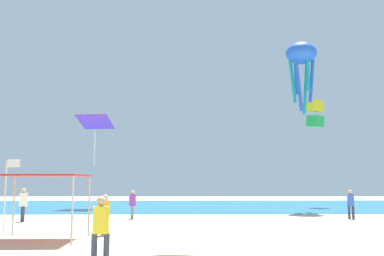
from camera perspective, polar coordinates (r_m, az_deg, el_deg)
The scene contains 12 objects.
ground at distance 15.15m, azimuth -4.38°, elevation -15.41°, with size 110.00×110.00×0.10m, color #D1BA8C.
ocean_strip at distance 42.26m, azimuth -2.42°, elevation -9.92°, with size 110.00×22.67×0.03m, color #1E6B93.
canopy_tent at distance 18.00m, azimuth -18.73°, elevation -6.10°, with size 3.15×2.90×2.47m.
person_near_tent at distance 27.17m, azimuth -7.66°, elevation -9.41°, with size 0.40×0.45×1.70m.
person_leftmost at distance 19.08m, azimuth -11.11°, elevation -10.45°, with size 0.40×0.40×1.67m.
person_central at distance 12.30m, azimuth -11.63°, elevation -12.04°, with size 0.48×0.43×1.81m.
person_rightmost at distance 26.74m, azimuth -20.87°, elevation -8.86°, with size 0.44×0.46×1.86m.
person_far_shore at distance 28.69m, azimuth 19.72°, elevation -8.91°, with size 0.44×0.41×1.73m.
banner_flag at distance 21.09m, azimuth -22.64°, elevation -7.08°, with size 0.61×0.06×3.18m.
kite_box_yellow at distance 42.46m, azimuth 15.51°, elevation 1.78°, with size 1.65×1.67×2.51m.
kite_octopus_blue at distance 37.08m, azimuth 13.86°, elevation 8.87°, with size 3.18×3.18×5.73m.
kite_diamond_purple at distance 38.88m, azimuth -12.31°, elevation 0.47°, with size 3.04×2.94×4.12m.
Camera 1 is at (0.77, -14.97, 2.17)m, focal length 41.52 mm.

